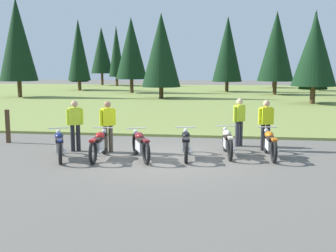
# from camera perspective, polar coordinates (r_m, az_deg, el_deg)

# --- Properties ---
(ground_plane) EXTENTS (140.00, 140.00, 0.00)m
(ground_plane) POSITION_cam_1_polar(r_m,az_deg,el_deg) (12.56, -0.38, -4.46)
(ground_plane) COLOR #605B54
(grass_moorland) EXTENTS (80.00, 44.00, 0.10)m
(grass_moorland) POSITION_cam_1_polar(r_m,az_deg,el_deg) (38.00, 5.22, 4.14)
(grass_moorland) COLOR olive
(grass_moorland) RESTS_ON ground
(forest_treeline) EXTENTS (37.66, 29.73, 8.62)m
(forest_treeline) POSITION_cam_1_polar(r_m,az_deg,el_deg) (41.27, 5.22, 10.61)
(forest_treeline) COLOR #47331E
(forest_treeline) RESTS_ON ground
(motorcycle_navy) EXTENTS (1.00, 1.96, 0.88)m
(motorcycle_navy) POSITION_cam_1_polar(r_m,az_deg,el_deg) (12.75, -14.81, -2.54)
(motorcycle_navy) COLOR black
(motorcycle_navy) RESTS_ON ground
(motorcycle_red) EXTENTS (0.62, 2.10, 0.88)m
(motorcycle_red) POSITION_cam_1_polar(r_m,az_deg,el_deg) (12.55, -9.54, -2.54)
(motorcycle_red) COLOR black
(motorcycle_red) RESTS_ON ground
(motorcycle_maroon) EXTENTS (1.02, 1.95, 0.88)m
(motorcycle_maroon) POSITION_cam_1_polar(r_m,az_deg,el_deg) (12.35, -3.81, -2.62)
(motorcycle_maroon) COLOR black
(motorcycle_maroon) RESTS_ON ground
(motorcycle_black) EXTENTS (0.62, 2.10, 0.88)m
(motorcycle_black) POSITION_cam_1_polar(r_m,az_deg,el_deg) (12.48, 2.49, -2.49)
(motorcycle_black) COLOR black
(motorcycle_black) RESTS_ON ground
(motorcycle_cream) EXTENTS (0.62, 2.10, 0.88)m
(motorcycle_cream) POSITION_cam_1_polar(r_m,az_deg,el_deg) (12.93, 8.25, -2.20)
(motorcycle_cream) COLOR black
(motorcycle_cream) RESTS_ON ground
(motorcycle_orange) EXTENTS (0.62, 2.10, 0.88)m
(motorcycle_orange) POSITION_cam_1_polar(r_m,az_deg,el_deg) (12.91, 13.93, -2.37)
(motorcycle_orange) COLOR black
(motorcycle_orange) RESTS_ON ground
(rider_checking_bike) EXTENTS (0.46, 0.39, 1.67)m
(rider_checking_bike) POSITION_cam_1_polar(r_m,az_deg,el_deg) (13.38, -8.34, 0.37)
(rider_checking_bike) COLOR #4C4233
(rider_checking_bike) RESTS_ON ground
(rider_near_row_end) EXTENTS (0.52, 0.33, 1.67)m
(rider_near_row_end) POSITION_cam_1_polar(r_m,az_deg,el_deg) (13.93, 13.40, 0.54)
(rider_near_row_end) COLOR black
(rider_near_row_end) RESTS_ON ground
(rider_in_hivis_vest) EXTENTS (0.50, 0.36, 1.67)m
(rider_in_hivis_vest) POSITION_cam_1_polar(r_m,az_deg,el_deg) (13.76, -12.76, 0.47)
(rider_in_hivis_vest) COLOR black
(rider_in_hivis_vest) RESTS_ON ground
(rider_with_back_turned) EXTENTS (0.42, 0.41, 1.67)m
(rider_with_back_turned) POSITION_cam_1_polar(r_m,az_deg,el_deg) (14.48, 9.83, 0.93)
(rider_with_back_turned) COLOR #2D2D38
(rider_with_back_turned) RESTS_ON ground
(trail_marker_post) EXTENTS (0.12, 0.12, 1.22)m
(trail_marker_post) POSITION_cam_1_polar(r_m,az_deg,el_deg) (16.04, -21.31, -0.03)
(trail_marker_post) COLOR #47331E
(trail_marker_post) RESTS_ON ground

